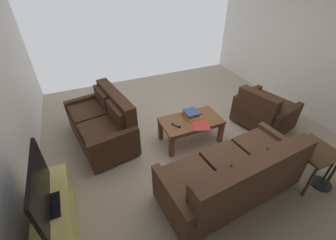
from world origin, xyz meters
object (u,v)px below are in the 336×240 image
coffee_table (191,123)px  book_stack (192,114)px  tv_stand (56,220)px  sofa_main (235,175)px  loose_magazine (201,125)px  tv_remote (176,125)px  armchair_side (263,111)px  flat_tv (40,188)px  coffee_mug (311,145)px  loveseat_near (104,123)px  end_table (312,154)px

coffee_table → book_stack: book_stack is taller
tv_stand → book_stack: (-2.17, -0.95, 0.24)m
sofa_main → loose_magazine: 1.02m
book_stack → tv_remote: 0.38m
sofa_main → armchair_side: 1.78m
armchair_side → book_stack: (1.36, -0.24, 0.14)m
coffee_table → flat_tv: flat_tv is taller
coffee_mug → loose_magazine: bearing=-50.4°
tv_stand → loveseat_near: bearing=-118.4°
book_stack → loose_magazine: bearing=93.3°
tv_stand → flat_tv: 0.54m
flat_tv → coffee_table: bearing=-158.0°
end_table → tv_stand: end_table is taller
loveseat_near → tv_remote: loveseat_near is taller
coffee_table → end_table: (-1.07, 1.38, 0.11)m
sofa_main → end_table: bearing=171.1°
end_table → flat_tv: 3.25m
coffee_table → loose_magazine: 0.22m
coffee_table → armchair_side: armchair_side is taller
tv_stand → tv_remote: tv_stand is taller
tv_remote → sofa_main: bearing=103.4°
book_stack → tv_remote: bearing=22.7°
loveseat_near → tv_stand: bearing=61.6°
coffee_table → loveseat_near: bearing=-23.8°
coffee_table → loose_magazine: loose_magazine is taller
flat_tv → coffee_mug: flat_tv is taller
loveseat_near → end_table: 3.11m
loveseat_near → armchair_side: 2.85m
end_table → coffee_mug: size_ratio=5.49×
armchair_side → coffee_table: bearing=-6.0°
armchair_side → book_stack: bearing=-10.2°
flat_tv → book_stack: bearing=-156.3°
loveseat_near → flat_tv: size_ratio=1.70×
loveseat_near → flat_tv: bearing=61.5°
coffee_table → coffee_mug: (-1.02, 1.34, 0.25)m
end_table → flat_tv: flat_tv is taller
loveseat_near → book_stack: (-1.39, 0.49, 0.12)m
sofa_main → flat_tv: flat_tv is taller
loveseat_near → armchair_side: loveseat_near is taller
armchair_side → coffee_mug: (0.39, 1.19, 0.27)m
loveseat_near → flat_tv: 1.69m
loveseat_near → coffee_mug: (-2.35, 1.93, 0.25)m
tv_stand → coffee_mug: 3.20m
flat_tv → book_stack: (-2.17, -0.95, -0.29)m
tv_stand → loose_magazine: bearing=-163.0°
coffee_table → tv_remote: tv_remote is taller
sofa_main → end_table: sofa_main is taller
loveseat_near → loose_magazine: (-1.40, 0.78, 0.07)m
coffee_table → loose_magazine: bearing=110.8°
tv_stand → loose_magazine: tv_stand is taller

